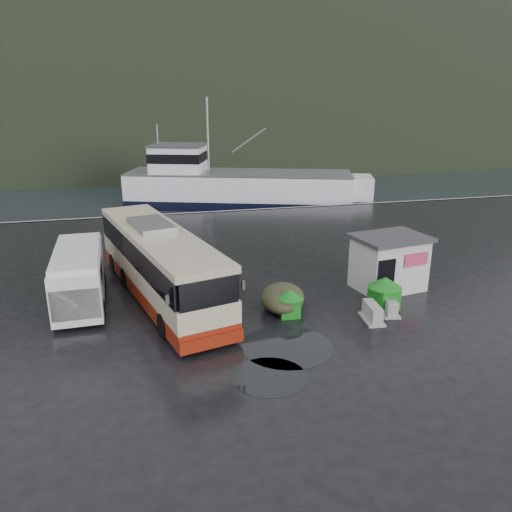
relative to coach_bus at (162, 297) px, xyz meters
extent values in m
plane|color=black|center=(4.49, -1.90, 0.00)|extent=(160.00, 160.00, 0.00)
cube|color=black|center=(4.49, 108.10, 0.00)|extent=(300.00, 180.00, 0.02)
cube|color=#999993|center=(4.49, 18.10, 0.00)|extent=(160.00, 0.60, 1.50)
ellipsoid|color=black|center=(14.49, 248.10, 0.00)|extent=(780.00, 540.00, 570.00)
cylinder|color=black|center=(4.68, -6.47, 0.01)|extent=(3.79, 3.79, 0.01)
cylinder|color=black|center=(3.40, -8.52, 0.01)|extent=(2.78, 2.78, 0.01)
camera|label=1|loc=(-0.77, -23.87, 9.88)|focal=35.00mm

